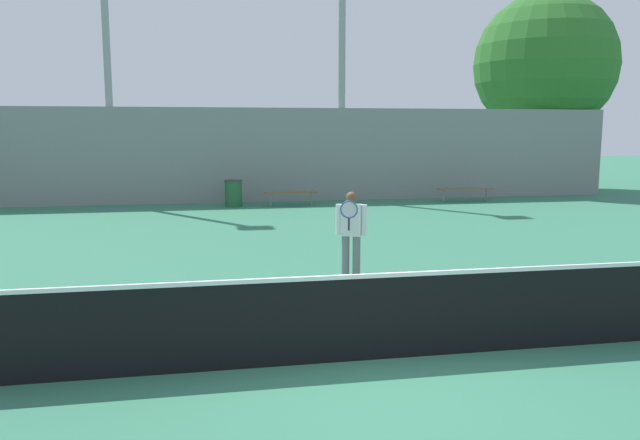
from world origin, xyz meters
name	(u,v)px	position (x,y,z in m)	size (l,w,h in m)	color
ground_plane	(371,360)	(0.00, 0.00, 0.00)	(100.00, 100.00, 0.00)	#337556
tennis_net	(372,316)	(0.00, 0.00, 0.53)	(11.74, 0.09, 1.04)	#99999E
tennis_player	(351,231)	(0.68, 3.84, 0.91)	(0.53, 0.49, 1.61)	slate
bench_courtside_near	(291,193)	(1.19, 15.06, 0.45)	(1.85, 0.40, 0.50)	brown
bench_courtside_far	(465,189)	(7.80, 15.06, 0.46)	(2.16, 0.40, 0.50)	brown
light_pole_near_left	(342,45)	(3.36, 16.56, 5.80)	(0.90, 0.60, 10.12)	#939399
light_pole_center_back	(105,21)	(-5.08, 16.63, 6.43)	(0.90, 0.60, 11.19)	#939399
trash_bin	(233,193)	(-0.84, 15.19, 0.47)	(0.63, 0.63, 0.94)	#235B33
back_fence	(254,155)	(0.00, 16.38, 1.74)	(28.55, 0.06, 3.49)	gray
tree_green_tall	(545,65)	(12.95, 18.76, 5.48)	(6.15, 6.15, 8.56)	brown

